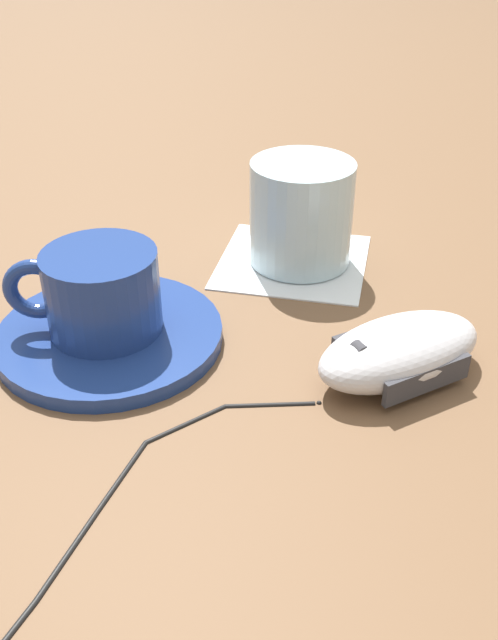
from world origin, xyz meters
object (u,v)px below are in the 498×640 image
Objects in this scene: coffee_cup at (99,292)px; saucer at (110,335)px; drinking_glass at (301,213)px; computer_mouse at (400,351)px.

saucer is at bearing -37.38° from coffee_cup.
coffee_cup is 1.25× the size of drinking_glass.
saucer is 0.20m from computer_mouse.
coffee_cup is 0.18m from drinking_glass.
coffee_cup is at bearing -154.82° from drinking_glass.
drinking_glass reaches higher than saucer.
coffee_cup is 0.20m from computer_mouse.
drinking_glass is at bearing 25.18° from coffee_cup.
drinking_glass is at bearing 26.42° from saucer.
coffee_cup is 0.80× the size of computer_mouse.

